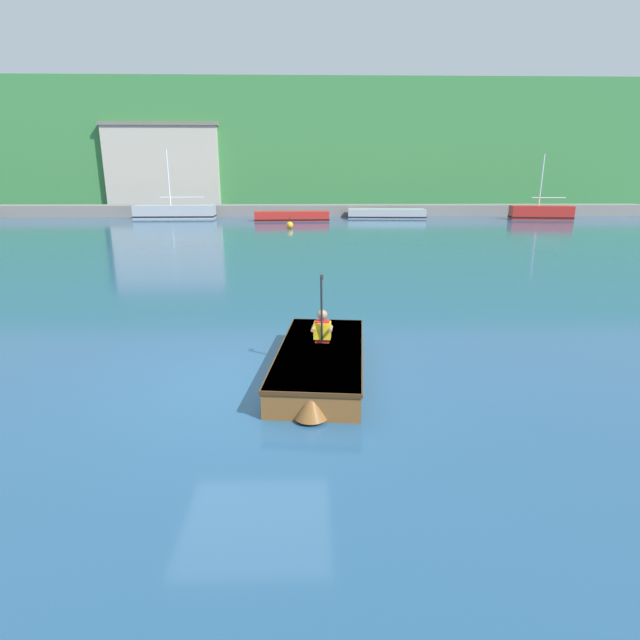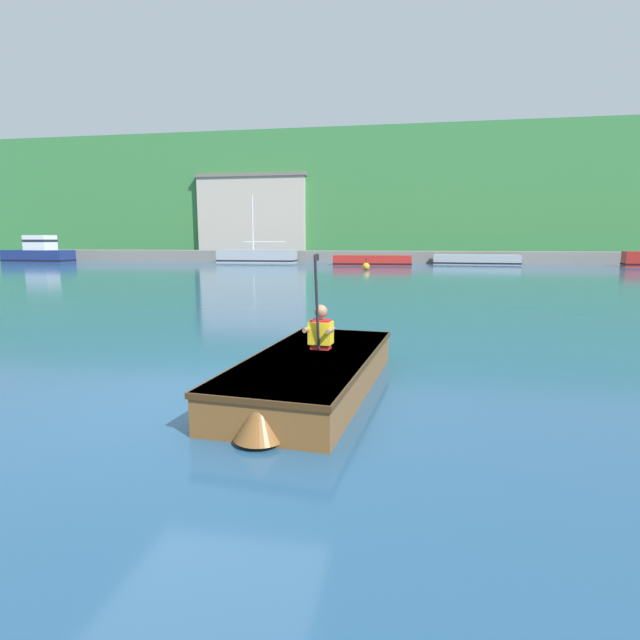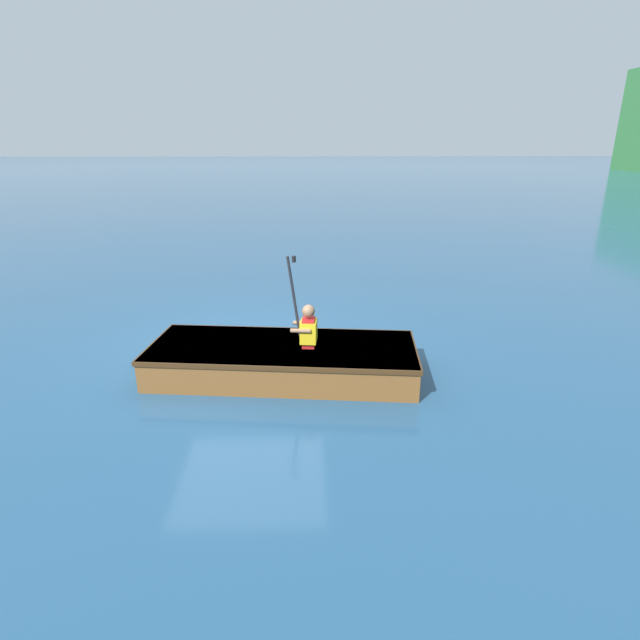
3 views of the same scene
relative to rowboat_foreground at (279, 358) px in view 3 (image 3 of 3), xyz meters
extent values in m
plane|color=navy|center=(-1.10, -0.58, -0.25)|extent=(300.00, 300.00, 0.00)
cube|color=brown|center=(0.01, 0.06, -0.03)|extent=(1.71, 3.63, 0.44)
cube|color=#432A13|center=(0.01, 0.06, 0.16)|extent=(1.75, 3.68, 0.06)
cube|color=#432A13|center=(0.01, 0.06, 0.15)|extent=(1.42, 3.12, 0.02)
cone|color=brown|center=(-0.17, -1.62, -0.01)|extent=(0.52, 0.52, 0.39)
cube|color=brown|center=(0.03, 0.32, 0.14)|extent=(1.29, 0.29, 0.03)
cube|color=red|center=(0.04, 0.41, 0.38)|extent=(0.26, 0.18, 0.38)
cube|color=yellow|center=(0.04, 0.41, 0.40)|extent=(0.31, 0.24, 0.29)
sphere|color=#997051|center=(0.04, 0.41, 0.68)|extent=(0.17, 0.17, 0.17)
cylinder|color=#997051|center=(-0.12, 0.33, 0.46)|extent=(0.08, 0.26, 0.06)
cylinder|color=#997051|center=(0.18, 0.30, 0.46)|extent=(0.08, 0.26, 0.06)
cylinder|color=#232328|center=(0.02, 0.23, 0.81)|extent=(0.06, 0.20, 1.19)
cylinder|color=black|center=(0.02, 0.23, 1.36)|extent=(0.05, 0.05, 0.08)
camera|label=1|loc=(-0.21, -7.77, 2.94)|focal=28.00mm
camera|label=2|loc=(1.09, -5.74, 1.57)|focal=28.00mm
camera|label=3|loc=(6.19, 0.36, 2.70)|focal=28.00mm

